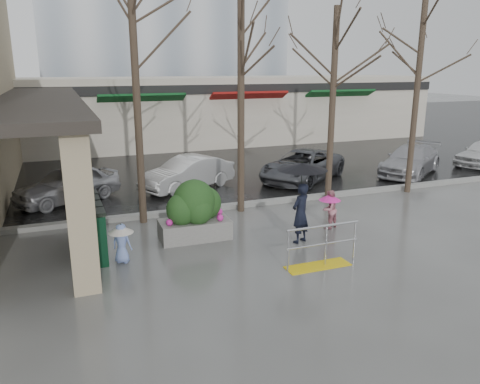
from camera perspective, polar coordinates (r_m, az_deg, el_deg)
ground at (r=11.88m, az=1.01°, el=-7.76°), size 120.00×120.00×0.00m
street_asphalt at (r=32.73m, az=-13.73°, el=6.52°), size 120.00×36.00×0.01m
curb at (r=15.41m, az=-4.59°, el=-2.10°), size 120.00×0.30×0.15m
canopy_slab at (r=18.18m, az=-23.60°, el=10.72°), size 2.80×18.00×0.25m
pillar_front at (r=10.05m, az=-18.87°, el=-2.27°), size 0.55×0.55×3.50m
pillar_back at (r=16.39m, az=-20.00°, el=4.10°), size 0.55×0.55×3.50m
storefront_row at (r=28.89m, az=-8.88°, el=9.71°), size 34.00×6.74×4.00m
handrail at (r=11.31m, az=9.79°, el=-7.13°), size 1.90×0.50×1.03m
tree_west at (r=13.91m, az=-12.81°, el=16.66°), size 3.20×3.20×6.80m
tree_midwest at (r=14.76m, az=0.12°, el=17.49°), size 3.20×3.20×7.00m
tree_mideast at (r=16.23m, az=11.47°, el=15.65°), size 3.20×3.20×6.50m
tree_east at (r=18.35m, az=21.24°, el=16.50°), size 3.20×3.20×7.20m
woman at (r=12.43m, az=7.48°, el=0.00°), size 1.34×1.34×2.23m
child_pink at (r=13.88m, az=10.85°, el=-1.78°), size 0.68×0.64×1.14m
child_blue at (r=11.63m, az=-14.25°, el=-5.57°), size 0.60×0.60×0.99m
planter at (r=12.84m, az=-5.57°, el=-2.27°), size 1.93×1.13×1.67m
news_boxes at (r=12.52m, az=-17.66°, el=-3.98°), size 0.58×2.42×1.35m
car_a at (r=17.39m, az=-20.29°, el=0.88°), size 3.95×3.13×1.26m
car_b at (r=18.17m, az=-6.40°, el=2.30°), size 4.03×2.79×1.26m
car_c at (r=19.62m, az=7.62°, el=3.21°), size 4.92×4.28×1.26m
car_d at (r=21.93m, az=20.07°, el=3.67°), size 4.60×3.86×1.26m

